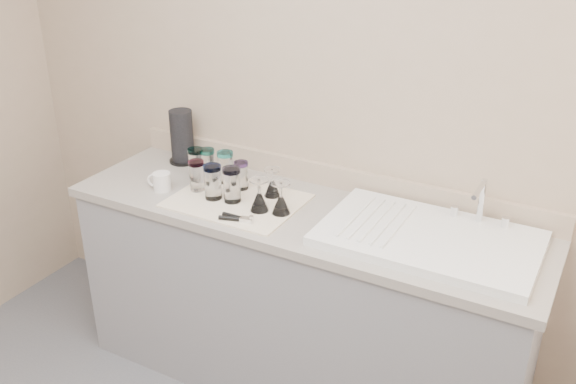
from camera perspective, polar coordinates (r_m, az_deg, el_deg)
The scene contains 17 objects.
room_envelope at distance 1.55m, azimuth -19.67°, elevation 2.23°, with size 3.54×3.50×2.52m.
counter_unit at distance 2.93m, azimuth 1.09°, elevation -9.51°, with size 2.06×0.62×0.90m.
sink_unit at distance 2.51m, azimuth 12.44°, elevation -3.98°, with size 0.82×0.50×0.22m.
dish_towel at distance 2.78m, azimuth -4.57°, elevation -0.77°, with size 0.55×0.42×0.01m, color white.
tumbler_teal at distance 2.98m, azimuth -7.18°, elevation 2.54°, with size 0.07×0.07×0.14m.
tumbler_cyan at distance 2.93m, azimuth -5.58°, elevation 2.25°, with size 0.07×0.07×0.15m.
tumbler_purple at distance 2.86m, azimuth -4.18°, elevation 1.50°, with size 0.06×0.06×0.13m.
tumbler_magenta at distance 2.86m, azimuth -8.11°, elevation 1.48°, with size 0.07×0.07×0.14m.
tumbler_blue at distance 2.77m, azimuth -6.70°, elevation 0.92°, with size 0.08×0.08×0.15m.
tumbler_lavender at distance 2.74m, azimuth -5.01°, elevation 0.67°, with size 0.08×0.08×0.15m.
tumbler_extra at distance 2.98m, azimuth -8.16°, elevation 2.54°, with size 0.07×0.07×0.14m.
goblet_back_left at distance 2.79m, azimuth -1.41°, elevation 0.46°, with size 0.07×0.07×0.13m.
goblet_front_left at distance 2.66m, azimuth -2.57°, elevation -0.70°, with size 0.08×0.08×0.14m.
goblet_front_right at distance 2.64m, azimuth -0.63°, elevation -0.97°, with size 0.08×0.08×0.14m.
can_opener at distance 2.61m, azimuth -4.56°, elevation -2.34°, with size 0.14×0.06×0.02m.
white_mug at distance 2.92m, azimuth -11.19°, elevation 0.92°, with size 0.12×0.10×0.08m.
paper_towel_roll at distance 3.18m, azimuth -9.41°, elevation 4.84°, with size 0.14×0.14×0.26m.
Camera 1 is at (1.11, -0.93, 2.13)m, focal length 40.00 mm.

